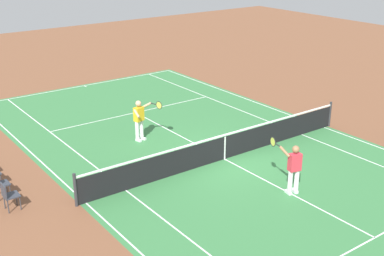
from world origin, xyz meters
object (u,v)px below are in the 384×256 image
(tennis_ball, at_px, (146,181))
(spectator_chair_0, at_px, (8,194))
(tennis_player_near, at_px, (140,118))
(tennis_player_far, at_px, (294,167))
(tennis_net, at_px, (225,147))

(tennis_ball, relative_size, spectator_chair_0, 0.08)
(tennis_player_near, distance_m, tennis_player_far, 6.86)
(tennis_player_near, distance_m, spectator_chair_0, 6.46)
(tennis_net, height_order, tennis_player_far, tennis_player_far)
(tennis_player_far, height_order, spectator_chair_0, tennis_player_far)
(tennis_ball, bearing_deg, tennis_player_near, -28.34)
(tennis_net, bearing_deg, tennis_player_near, 24.35)
(tennis_player_far, relative_size, tennis_ball, 25.71)
(tennis_player_far, bearing_deg, tennis_net, 0.80)
(tennis_player_near, bearing_deg, spectator_chair_0, 112.18)
(tennis_net, height_order, spectator_chair_0, tennis_net)
(tennis_player_near, relative_size, tennis_ball, 25.71)
(tennis_player_far, relative_size, spectator_chair_0, 1.93)
(tennis_player_near, distance_m, tennis_ball, 3.82)
(tennis_net, xyz_separation_m, tennis_player_near, (3.39, 1.53, 0.44))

